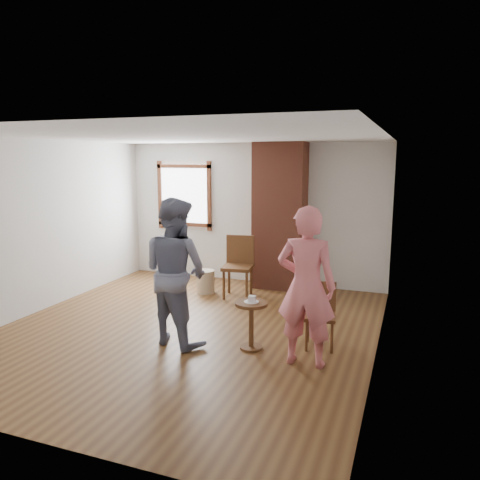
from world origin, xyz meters
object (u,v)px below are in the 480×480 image
Objects in this scene: dining_chair_right at (320,311)px; side_table at (251,317)px; person_pink at (306,287)px; dining_chair_left at (239,263)px; stoneware_crock at (206,282)px; man at (175,271)px.

dining_chair_right is 0.87m from side_table.
side_table is 0.33× the size of person_pink.
dining_chair_left reaches higher than dining_chair_right.
dining_chair_left is at bearing -54.83° from person_pink.
side_table is at bearing -161.70° from dining_chair_right.
dining_chair_left reaches higher than side_table.
person_pink is at bearing -44.38° from stoneware_crock.
dining_chair_left is (0.60, 0.05, 0.38)m from stoneware_crock.
dining_chair_left is 2.27m from side_table.
dining_chair_right is 0.75m from person_pink.
stoneware_crock is at bearing 127.36° from side_table.
stoneware_crock is at bearing 136.08° from dining_chair_right.
person_pink is at bearing -104.87° from dining_chair_right.
dining_chair_right is (1.71, -1.66, -0.13)m from dining_chair_left.
person_pink is (1.68, -0.06, -0.01)m from man.
man reaches higher than side_table.
dining_chair_right is 1.34× the size of side_table.
man is 1.02× the size of person_pink.
side_table is 0.90m from person_pink.
person_pink reaches higher than dining_chair_left.
side_table is (-0.77, -0.40, -0.05)m from dining_chair_right.
person_pink is (2.25, -2.20, 0.71)m from stoneware_crock.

